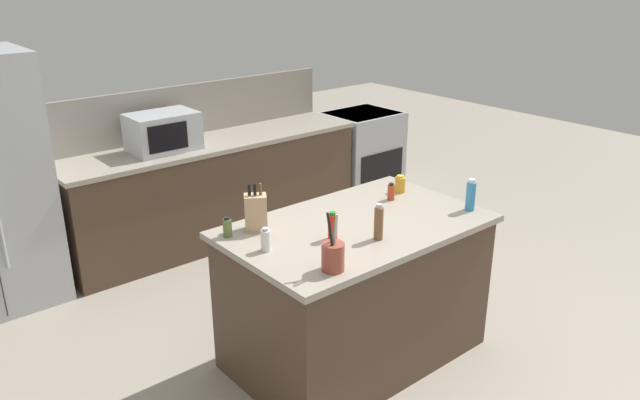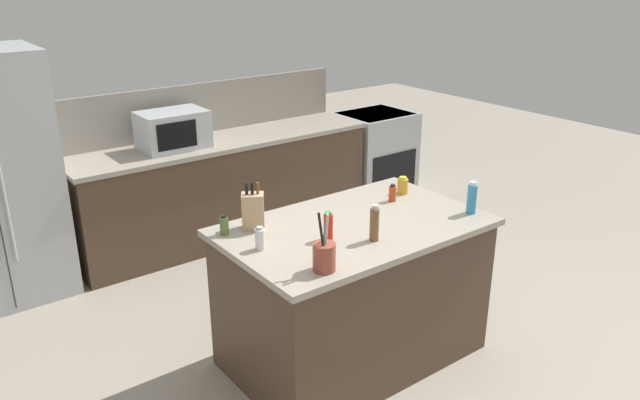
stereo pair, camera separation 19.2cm
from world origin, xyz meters
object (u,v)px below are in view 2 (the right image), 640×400
at_px(microwave, 173,130).
at_px(knife_block, 253,211).
at_px(range_oven, 374,154).
at_px(honey_jar, 403,186).
at_px(dish_soap_bottle, 472,198).
at_px(pepper_grinder, 374,224).
at_px(salt_shaker, 260,239).
at_px(utensil_crock, 324,256).
at_px(spice_jar_oregano, 224,225).
at_px(hot_sauce_bottle, 328,226).
at_px(spice_jar_paprika, 392,193).

xyz_separation_m(microwave, knife_block, (-0.35, -1.88, -0.05)).
bearing_deg(range_oven, honey_jar, -127.61).
xyz_separation_m(dish_soap_bottle, pepper_grinder, (-0.77, 0.06, 0.00)).
height_order(range_oven, microwave, microwave).
bearing_deg(microwave, salt_shaker, -102.43).
xyz_separation_m(knife_block, salt_shaker, (-0.12, -0.27, -0.05)).
xyz_separation_m(utensil_crock, salt_shaker, (-0.13, 0.41, -0.02)).
height_order(spice_jar_oregano, pepper_grinder, pepper_grinder).
xyz_separation_m(range_oven, spice_jar_oregano, (-2.84, -1.86, 0.53)).
bearing_deg(honey_jar, hot_sauce_bottle, -161.52).
height_order(utensil_crock, hot_sauce_bottle, utensil_crock).
height_order(range_oven, dish_soap_bottle, dish_soap_bottle).
bearing_deg(microwave, utensil_crock, -97.65).
relative_size(range_oven, hot_sauce_bottle, 5.47).
xyz_separation_m(knife_block, spice_jar_oregano, (-0.18, 0.03, -0.06)).
bearing_deg(pepper_grinder, hot_sauce_bottle, 139.50).
distance_m(knife_block, spice_jar_oregano, 0.19).
relative_size(range_oven, dish_soap_bottle, 4.39).
relative_size(dish_soap_bottle, pepper_grinder, 0.97).
xyz_separation_m(knife_block, pepper_grinder, (0.46, -0.56, -0.01)).
height_order(utensil_crock, dish_soap_bottle, utensil_crock).
relative_size(range_oven, pepper_grinder, 4.26).
height_order(salt_shaker, spice_jar_oregano, salt_shaker).
bearing_deg(range_oven, salt_shaker, -142.24).
xyz_separation_m(microwave, spice_jar_paprika, (0.62, -2.05, -0.10)).
bearing_deg(microwave, knife_block, -100.66).
bearing_deg(honey_jar, range_oven, 52.39).
bearing_deg(honey_jar, knife_block, 175.07).
xyz_separation_m(salt_shaker, spice_jar_paprika, (1.10, 0.11, -0.01)).
distance_m(dish_soap_bottle, honey_jar, 0.53).
bearing_deg(spice_jar_oregano, pepper_grinder, -42.43).
distance_m(honey_jar, hot_sauce_bottle, 0.92).
distance_m(utensil_crock, pepper_grinder, 0.47).
bearing_deg(range_oven, hot_sauce_bottle, -136.51).
xyz_separation_m(spice_jar_paprika, pepper_grinder, (-0.51, -0.40, 0.05)).
distance_m(utensil_crock, spice_jar_oregano, 0.74).
bearing_deg(hot_sauce_bottle, salt_shaker, 162.67).
height_order(range_oven, utensil_crock, utensil_crock).
xyz_separation_m(knife_block, dish_soap_bottle, (1.23, -0.62, -0.01)).
relative_size(pepper_grinder, hot_sauce_bottle, 1.28).
bearing_deg(honey_jar, utensil_crock, -152.50).
height_order(knife_block, dish_soap_bottle, knife_block).
height_order(spice_jar_oregano, honey_jar, spice_jar_oregano).
height_order(knife_block, hot_sauce_bottle, knife_block).
height_order(spice_jar_oregano, hot_sauce_bottle, hot_sauce_bottle).
distance_m(range_oven, utensil_crock, 3.73).
bearing_deg(hot_sauce_bottle, microwave, 87.70).
distance_m(salt_shaker, pepper_grinder, 0.65).
bearing_deg(microwave, pepper_grinder, -87.47).
distance_m(microwave, honey_jar, 2.13).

